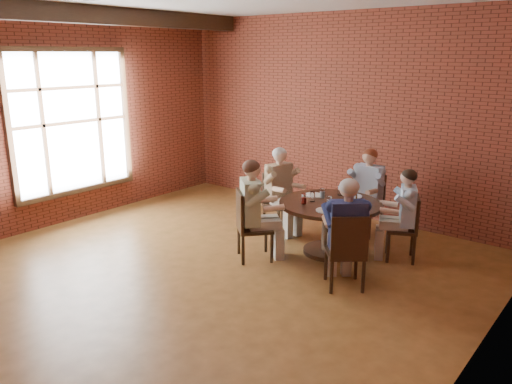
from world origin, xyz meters
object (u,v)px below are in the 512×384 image
Objects in this scene: chair_d at (248,223)px; chair_e at (347,249)px; diner_a at (403,215)px; chair_c at (277,199)px; diner_d at (255,210)px; diner_b at (366,192)px; dining_table at (330,217)px; chair_a at (408,226)px; diner_c at (281,191)px; chair_b at (368,201)px; smartphone at (360,212)px; diner_e at (346,234)px.

chair_e is at bearing -138.71° from chair_d.
diner_a is 2.02m from chair_c.
diner_a is at bearing -101.19° from diner_d.
diner_d is at bearing -142.06° from chair_c.
diner_b is 1.42× the size of chair_e.
dining_table is 1.57× the size of chair_a.
diner_d reaches higher than chair_e.
diner_c is at bearing -90.00° from chair_c.
diner_b is at bearing -90.00° from chair_b.
dining_table is 1.50× the size of chair_c.
chair_a is at bearing -70.47° from chair_c.
chair_c reaches higher than chair_a.
chair_e reaches higher than smartphone.
dining_table is 1.15m from chair_d.
diner_c reaches higher than chair_d.
diner_d is at bearing -109.77° from diner_b.
diner_e reaches higher than diner_a.
dining_table is 1.04m from diner_b.
diner_e is at bearing -106.03° from diner_c.
chair_a is 1.29m from diner_e.
diner_e is at bearing -68.51° from diner_b.
chair_a is at bearing -139.61° from chair_e.
dining_table is 1.13m from chair_e.
diner_c is 0.99× the size of diner_e.
diner_e is at bearing -105.40° from chair_c.
diner_d is at bearing -130.72° from dining_table.
diner_d is 1.38m from diner_e.
diner_e is at bearing -69.41° from chair_b.
chair_c is (-1.14, 0.33, -0.02)m from dining_table.
chair_a is at bearing -101.63° from diner_d.
diner_a is at bearing 25.92° from dining_table.
diner_a reaches higher than chair_d.
diner_d is at bearing -90.00° from chair_d.
chair_d is 0.70× the size of diner_d.
diner_e is (-0.19, -1.21, 0.04)m from diner_a.
diner_b reaches higher than smartphone.
diner_b is at bearing 131.95° from smartphone.
chair_d is at bearing -145.78° from chair_c.
diner_c is at bearing -141.65° from chair_b.
chair_c is 0.99× the size of chair_e.
chair_d reaches higher than smartphone.
diner_e reaches higher than dining_table.
diner_c is at bearing -112.33° from diner_a.
diner_c is 1.22m from chair_d.
chair_b is 6.15× the size of smartphone.
chair_a is 0.95× the size of chair_b.
diner_c reaches higher than chair_e.
diner_d is (0.37, -1.10, 0.02)m from diner_c.
diner_c is 1.38× the size of chair_d.
diner_c is (-1.09, -0.73, -0.00)m from diner_b.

